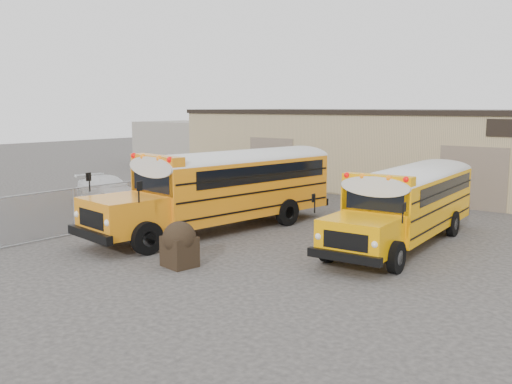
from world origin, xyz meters
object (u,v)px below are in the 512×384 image
Objects in this scene: tarp_bundle at (179,243)px; car_dark at (197,180)px; school_bus_left at (330,171)px; car_white at (107,189)px; school_bus_right at (452,181)px.

tarp_bundle is 15.42m from car_dark.
school_bus_left is at bearing -74.86° from car_dark.
tarp_bundle is 0.31× the size of car_white.
school_bus_left is at bearing -51.02° from car_white.
school_bus_left is 5.55m from school_bus_right.
tarp_bundle is 13.17m from car_white.
car_dark is (-10.48, 11.31, -0.00)m from tarp_bundle.
tarp_bundle reaches higher than car_white.
car_dark reaches higher than car_white.
car_dark is (1.22, 5.26, 0.06)m from car_white.
car_white is (-15.31, -6.97, -0.94)m from school_bus_right.
school_bus_right is 13.54m from tarp_bundle.
school_bus_left is 2.55× the size of car_dark.
school_bus_left is 2.44× the size of car_white.
car_dark is at bearing -2.60° from car_white.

